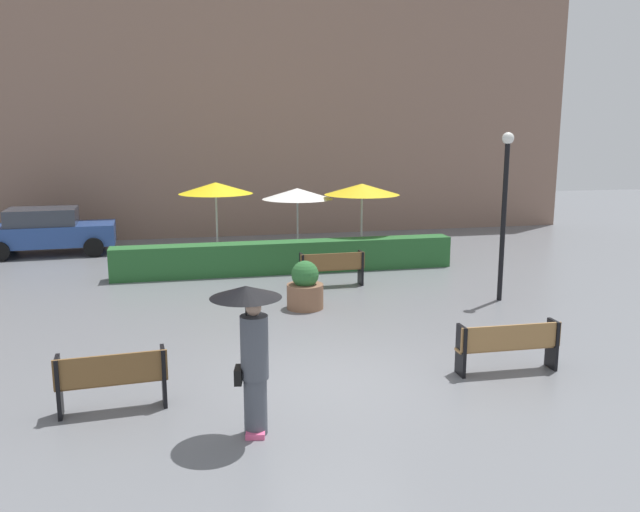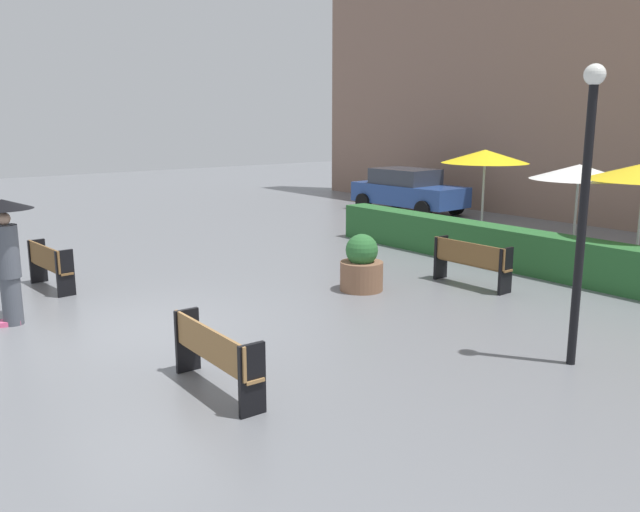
# 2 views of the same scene
# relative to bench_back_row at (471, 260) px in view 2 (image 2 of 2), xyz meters

# --- Properties ---
(ground_plane) EXTENTS (60.00, 60.00, 0.00)m
(ground_plane) POSITION_rel_bench_back_row_xyz_m (-1.59, -6.40, -0.54)
(ground_plane) COLOR slate
(bench_back_row) EXTENTS (1.77, 0.40, 0.92)m
(bench_back_row) POSITION_rel_bench_back_row_xyz_m (0.00, 0.00, 0.00)
(bench_back_row) COLOR brown
(bench_back_row) RESTS_ON ground
(bench_near_left) EXTENTS (1.62, 0.45, 0.91)m
(bench_near_left) POSITION_rel_bench_back_row_xyz_m (-5.03, -6.85, -0.01)
(bench_near_left) COLOR brown
(bench_near_left) RESTS_ON ground
(bench_near_right) EXTENTS (1.83, 0.39, 0.88)m
(bench_near_right) POSITION_rel_bench_back_row_xyz_m (1.47, -6.72, -0.03)
(bench_near_right) COLOR #9E7242
(bench_near_right) RESTS_ON ground
(pedestrian_with_umbrella) EXTENTS (0.96, 0.96, 2.09)m
(pedestrian_with_umbrella) POSITION_rel_bench_back_row_xyz_m (-3.10, -8.01, 0.81)
(pedestrian_with_umbrella) COLOR #4C515B
(pedestrian_with_umbrella) RESTS_ON ground
(planter_pot) EXTENTS (0.86, 0.86, 1.14)m
(planter_pot) POSITION_rel_bench_back_row_xyz_m (-1.13, -1.96, -0.05)
(planter_pot) COLOR brown
(planter_pot) RESTS_ON ground
(lamp_post) EXTENTS (0.28, 0.28, 4.08)m
(lamp_post) POSITION_rel_bench_back_row_xyz_m (3.69, -2.29, 1.94)
(lamp_post) COLOR black
(lamp_post) RESTS_ON ground
(patio_umbrella_yellow) EXTENTS (2.30, 2.30, 2.55)m
(patio_umbrella_yellow) POSITION_rel_bench_back_row_xyz_m (-2.77, 3.84, 1.82)
(patio_umbrella_yellow) COLOR silver
(patio_umbrella_yellow) RESTS_ON ground
(patio_umbrella_white) EXTENTS (2.28, 2.28, 2.30)m
(patio_umbrella_white) POSITION_rel_bench_back_row_xyz_m (-0.16, 4.04, 1.57)
(patio_umbrella_white) COLOR silver
(patio_umbrella_white) RESTS_ON ground
(hedge_strip) EXTENTS (10.03, 0.70, 0.92)m
(hedge_strip) POSITION_rel_bench_back_row_xyz_m (-0.86, 2.00, -0.08)
(hedge_strip) COLOR #28602D
(hedge_strip) RESTS_ON ground
(parked_car) EXTENTS (4.28, 2.14, 1.57)m
(parked_car) POSITION_rel_bench_back_row_xyz_m (-8.23, 6.55, 0.27)
(parked_car) COLOR #28478C
(parked_car) RESTS_ON ground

